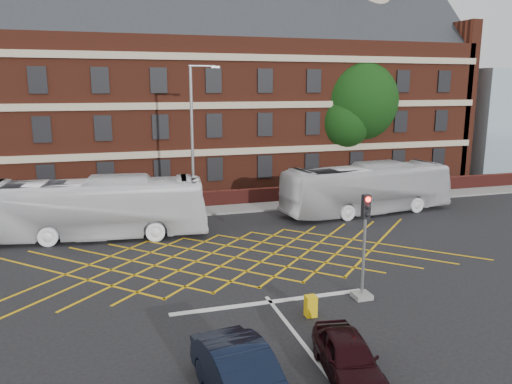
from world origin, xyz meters
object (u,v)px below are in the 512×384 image
object	(u,v)px
street_lamp	(194,170)
deciduous_tree	(355,107)
car_navy	(243,378)
car_maroon	(348,357)
bus_left	(96,208)
traffic_light_near	(364,257)
utility_cabinet	(311,306)
bus_right	(367,189)

from	to	relation	value
street_lamp	deciduous_tree	bearing A→B (deg)	29.16
car_navy	car_maroon	xyz separation A→B (m)	(3.29, 0.37, -0.13)
car_navy	deciduous_tree	bearing A→B (deg)	50.60
bus_left	traffic_light_near	size ratio (longest dim) A/B	2.88
traffic_light_near	utility_cabinet	size ratio (longest dim) A/B	5.34
bus_right	traffic_light_near	bearing A→B (deg)	144.35
car_maroon	street_lamp	distance (m)	18.43
bus_left	street_lamp	world-z (taller)	street_lamp
deciduous_tree	traffic_light_near	bearing A→B (deg)	-116.55
street_lamp	utility_cabinet	world-z (taller)	street_lamp
bus_left	street_lamp	distance (m)	6.26
car_navy	car_maroon	size ratio (longest dim) A/B	1.24
car_maroon	traffic_light_near	distance (m)	5.89
bus_right	street_lamp	world-z (taller)	street_lamp
traffic_light_near	bus_left	bearing A→B (deg)	131.14
traffic_light_near	bus_right	bearing A→B (deg)	60.29
bus_right	traffic_light_near	distance (m)	14.27
car_maroon	deciduous_tree	xyz separation A→B (m)	(14.05, 26.75, 6.03)
bus_right	car_maroon	world-z (taller)	bus_right
bus_left	utility_cabinet	world-z (taller)	bus_left
bus_left	traffic_light_near	distance (m)	15.61
deciduous_tree	car_maroon	bearing A→B (deg)	-117.71
car_maroon	traffic_light_near	bearing A→B (deg)	66.26
car_maroon	deciduous_tree	world-z (taller)	deciduous_tree
bus_right	traffic_light_near	size ratio (longest dim) A/B	2.81
bus_right	car_maroon	distance (m)	20.08
car_navy	traffic_light_near	xyz separation A→B (m)	(6.41, 5.24, 1.00)
deciduous_tree	bus_left	bearing A→B (deg)	-154.47
deciduous_tree	traffic_light_near	world-z (taller)	deciduous_tree
traffic_light_near	utility_cabinet	bearing A→B (deg)	-161.02
deciduous_tree	street_lamp	size ratio (longest dim) A/B	1.12
street_lamp	utility_cabinet	xyz separation A→B (m)	(1.82, -14.21, -2.97)
traffic_light_near	utility_cabinet	distance (m)	3.09
bus_left	car_maroon	xyz separation A→B (m)	(7.15, -16.63, -1.08)
bus_right	street_lamp	size ratio (longest dim) A/B	1.25
street_lamp	bus_left	bearing A→B (deg)	-165.12
deciduous_tree	car_navy	bearing A→B (deg)	-122.60
bus_left	street_lamp	xyz separation A→B (m)	(5.83, 1.55, 1.65)
traffic_light_near	deciduous_tree	bearing A→B (deg)	63.45
car_maroon	traffic_light_near	xyz separation A→B (m)	(3.12, 4.87, 1.13)
bus_left	deciduous_tree	bearing A→B (deg)	-56.87
deciduous_tree	street_lamp	world-z (taller)	deciduous_tree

